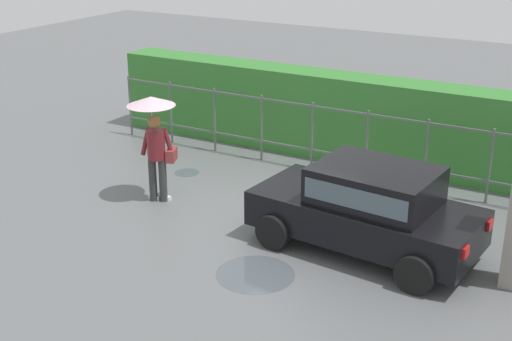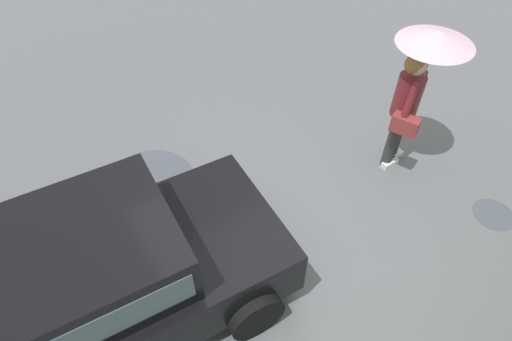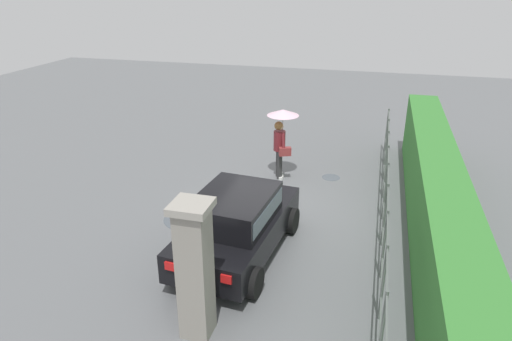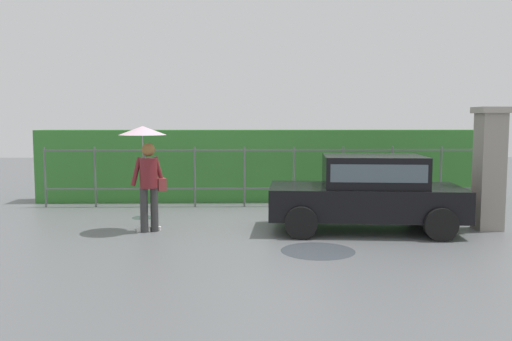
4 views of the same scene
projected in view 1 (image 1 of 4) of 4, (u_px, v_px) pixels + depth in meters
The scene contains 7 objects.
ground_plane at pixel (277, 219), 12.75m from camera, with size 40.00×40.00×0.00m, color slate.
car at pixel (369, 206), 11.31m from camera, with size 3.86×2.14×1.48m.
pedestrian at pixel (154, 128), 13.07m from camera, with size 0.91×0.91×2.05m.
fence_section at pixel (339, 138), 14.55m from camera, with size 11.18×0.05×1.50m.
hedge_row at pixel (358, 119), 15.36m from camera, with size 12.13×0.90×1.90m, color #387F33.
puddle_near at pixel (255, 274), 10.83m from camera, with size 1.24×1.24×0.00m, color #4C545B.
puddle_far at pixel (187, 173), 14.94m from camera, with size 0.54×0.54×0.00m, color #4C545B.
Camera 1 is at (5.39, -10.28, 5.37)m, focal length 48.87 mm.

